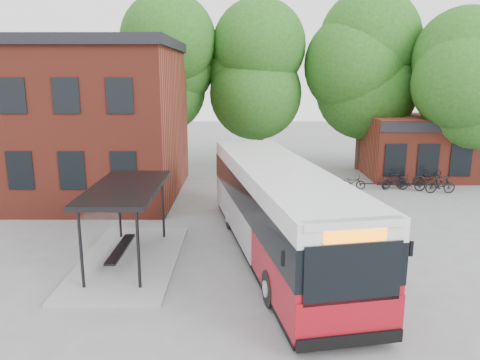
{
  "coord_description": "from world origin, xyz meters",
  "views": [
    {
      "loc": [
        -0.35,
        -17.1,
        6.79
      ],
      "look_at": [
        -0.45,
        3.76,
        2.0
      ],
      "focal_mm": 35.0,
      "sensor_mm": 36.0,
      "label": 1
    }
  ],
  "objects_px": {
    "bus_shelter": "(127,224)",
    "bicycle_0": "(352,182)",
    "bicycle_5": "(411,183)",
    "bicycle_6": "(431,178)",
    "city_bus": "(278,211)",
    "bicycle_3": "(394,180)",
    "bicycle_2": "(395,180)",
    "bicycle_7": "(440,185)"
  },
  "relations": [
    {
      "from": "city_bus",
      "to": "bicycle_2",
      "type": "relative_size",
      "value": 7.74
    },
    {
      "from": "bicycle_3",
      "to": "bicycle_6",
      "type": "height_order",
      "value": "bicycle_3"
    },
    {
      "from": "city_bus",
      "to": "bicycle_0",
      "type": "relative_size",
      "value": 8.44
    },
    {
      "from": "bicycle_3",
      "to": "bicycle_7",
      "type": "distance_m",
      "value": 2.58
    },
    {
      "from": "bicycle_5",
      "to": "bus_shelter",
      "type": "bearing_deg",
      "value": 145.81
    },
    {
      "from": "bus_shelter",
      "to": "city_bus",
      "type": "height_order",
      "value": "city_bus"
    },
    {
      "from": "bicycle_6",
      "to": "bicycle_7",
      "type": "distance_m",
      "value": 1.68
    },
    {
      "from": "bicycle_0",
      "to": "bicycle_7",
      "type": "bearing_deg",
      "value": -86.5
    },
    {
      "from": "bicycle_6",
      "to": "city_bus",
      "type": "bearing_deg",
      "value": 150.46
    },
    {
      "from": "bus_shelter",
      "to": "bicycle_2",
      "type": "height_order",
      "value": "bus_shelter"
    },
    {
      "from": "bicycle_3",
      "to": "bicycle_6",
      "type": "distance_m",
      "value": 2.56
    },
    {
      "from": "bus_shelter",
      "to": "bicycle_3",
      "type": "bearing_deg",
      "value": 40.07
    },
    {
      "from": "bicycle_0",
      "to": "bicycle_3",
      "type": "relative_size",
      "value": 0.89
    },
    {
      "from": "bicycle_5",
      "to": "bicycle_6",
      "type": "distance_m",
      "value": 1.85
    },
    {
      "from": "bus_shelter",
      "to": "bicycle_7",
      "type": "distance_m",
      "value": 18.57
    },
    {
      "from": "bus_shelter",
      "to": "bicycle_0",
      "type": "height_order",
      "value": "bus_shelter"
    },
    {
      "from": "bus_shelter",
      "to": "bicycle_5",
      "type": "xyz_separation_m",
      "value": [
        14.13,
        10.73,
        -0.98
      ]
    },
    {
      "from": "bicycle_5",
      "to": "bicycle_7",
      "type": "distance_m",
      "value": 1.58
    },
    {
      "from": "bicycle_2",
      "to": "bicycle_6",
      "type": "bearing_deg",
      "value": -102.29
    },
    {
      "from": "bicycle_6",
      "to": "bicycle_7",
      "type": "relative_size",
      "value": 1.11
    },
    {
      "from": "bus_shelter",
      "to": "bicycle_6",
      "type": "relative_size",
      "value": 3.65
    },
    {
      "from": "bicycle_2",
      "to": "bicycle_3",
      "type": "distance_m",
      "value": 0.36
    },
    {
      "from": "bicycle_3",
      "to": "bicycle_6",
      "type": "bearing_deg",
      "value": -100.01
    },
    {
      "from": "bus_shelter",
      "to": "bicycle_7",
      "type": "bearing_deg",
      "value": 32.94
    },
    {
      "from": "city_bus",
      "to": "bicycle_7",
      "type": "relative_size",
      "value": 7.89
    },
    {
      "from": "bicycle_5",
      "to": "bicycle_2",
      "type": "bearing_deg",
      "value": 66.8
    },
    {
      "from": "bicycle_0",
      "to": "bicycle_7",
      "type": "relative_size",
      "value": 0.93
    },
    {
      "from": "bus_shelter",
      "to": "bicycle_7",
      "type": "xyz_separation_m",
      "value": [
        15.57,
        10.08,
        -0.93
      ]
    },
    {
      "from": "bus_shelter",
      "to": "bicycle_2",
      "type": "xyz_separation_m",
      "value": [
        13.37,
        11.42,
        -0.99
      ]
    },
    {
      "from": "city_bus",
      "to": "bicycle_3",
      "type": "relative_size",
      "value": 7.5
    },
    {
      "from": "city_bus",
      "to": "bicycle_7",
      "type": "xyz_separation_m",
      "value": [
        10.06,
        9.34,
        -1.21
      ]
    },
    {
      "from": "bicycle_0",
      "to": "bicycle_6",
      "type": "height_order",
      "value": "bicycle_6"
    },
    {
      "from": "city_bus",
      "to": "bicycle_2",
      "type": "bearing_deg",
      "value": 42.74
    },
    {
      "from": "bicycle_0",
      "to": "bicycle_2",
      "type": "distance_m",
      "value": 2.67
    },
    {
      "from": "bicycle_3",
      "to": "bus_shelter",
      "type": "bearing_deg",
      "value": 105.21
    },
    {
      "from": "city_bus",
      "to": "bicycle_3",
      "type": "xyz_separation_m",
      "value": [
        7.69,
        10.36,
        -1.18
      ]
    },
    {
      "from": "bicycle_3",
      "to": "bicycle_5",
      "type": "bearing_deg",
      "value": -136.53
    },
    {
      "from": "bicycle_0",
      "to": "bicycle_5",
      "type": "height_order",
      "value": "bicycle_5"
    },
    {
      "from": "city_bus",
      "to": "bicycle_0",
      "type": "bearing_deg",
      "value": 52.49
    },
    {
      "from": "bicycle_0",
      "to": "bicycle_7",
      "type": "height_order",
      "value": "bicycle_7"
    },
    {
      "from": "bicycle_0",
      "to": "bicycle_2",
      "type": "relative_size",
      "value": 0.92
    },
    {
      "from": "bicycle_5",
      "to": "bicycle_7",
      "type": "relative_size",
      "value": 0.9
    }
  ]
}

